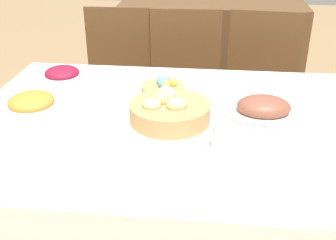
# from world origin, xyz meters

# --- Properties ---
(dining_table) EXTENTS (1.55, 1.13, 0.76)m
(dining_table) POSITION_xyz_m (0.00, 0.00, 0.38)
(dining_table) COLOR white
(dining_table) RESTS_ON ground
(chair_far_left) EXTENTS (0.43, 0.43, 0.95)m
(chair_far_left) POSITION_xyz_m (-0.41, 0.91, 0.50)
(chair_far_left) COLOR brown
(chair_far_left) RESTS_ON ground
(chair_far_center) EXTENTS (0.44, 0.44, 0.95)m
(chair_far_center) POSITION_xyz_m (-0.01, 0.91, 0.50)
(chair_far_center) COLOR brown
(chair_far_center) RESTS_ON ground
(chair_far_right) EXTENTS (0.46, 0.46, 0.95)m
(chair_far_right) POSITION_xyz_m (0.44, 0.91, 0.50)
(chair_far_right) COLOR brown
(chair_far_right) RESTS_ON ground
(sideboard) EXTENTS (1.33, 0.44, 0.86)m
(sideboard) POSITION_xyz_m (0.13, 1.67, 0.43)
(sideboard) COLOR brown
(sideboard) RESTS_ON ground
(bread_basket) EXTENTS (0.30, 0.30, 0.13)m
(bread_basket) POSITION_xyz_m (-0.00, -0.01, 0.80)
(bread_basket) COLOR #AD8451
(bread_basket) RESTS_ON dining_table
(egg_basket) EXTENTS (0.18, 0.18, 0.08)m
(egg_basket) POSITION_xyz_m (-0.06, 0.25, 0.78)
(egg_basket) COLOR #AD8451
(egg_basket) RESTS_ON dining_table
(ham_platter) EXTENTS (0.32, 0.22, 0.08)m
(ham_platter) POSITION_xyz_m (0.35, 0.08, 0.78)
(ham_platter) COLOR white
(ham_platter) RESTS_ON dining_table
(beet_salad_bowl) EXTENTS (0.18, 0.18, 0.09)m
(beet_salad_bowl) POSITION_xyz_m (-0.51, 0.27, 0.80)
(beet_salad_bowl) COLOR white
(beet_salad_bowl) RESTS_ON dining_table
(carrot_bowl) EXTENTS (0.20, 0.20, 0.10)m
(carrot_bowl) POSITION_xyz_m (-0.52, -0.05, 0.80)
(carrot_bowl) COLOR white
(carrot_bowl) RESTS_ON dining_table
(dinner_plate) EXTENTS (0.26, 0.26, 0.01)m
(dinner_plate) POSITION_xyz_m (-0.02, -0.38, 0.76)
(dinner_plate) COLOR white
(dinner_plate) RESTS_ON dining_table
(fork) EXTENTS (0.02, 0.20, 0.00)m
(fork) POSITION_xyz_m (-0.18, -0.38, 0.76)
(fork) COLOR silver
(fork) RESTS_ON dining_table
(knife) EXTENTS (0.02, 0.20, 0.00)m
(knife) POSITION_xyz_m (0.13, -0.38, 0.76)
(knife) COLOR silver
(knife) RESTS_ON dining_table
(spoon) EXTENTS (0.02, 0.20, 0.00)m
(spoon) POSITION_xyz_m (0.16, -0.38, 0.76)
(spoon) COLOR silver
(spoon) RESTS_ON dining_table
(drinking_cup) EXTENTS (0.07, 0.07, 0.09)m
(drinking_cup) POSITION_xyz_m (0.19, -0.20, 0.80)
(drinking_cup) COLOR silver
(drinking_cup) RESTS_ON dining_table
(butter_dish) EXTENTS (0.12, 0.08, 0.03)m
(butter_dish) POSITION_xyz_m (-0.30, -0.22, 0.77)
(butter_dish) COLOR white
(butter_dish) RESTS_ON dining_table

